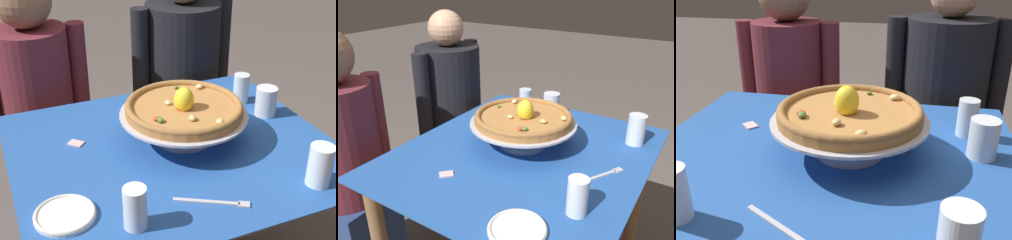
{
  "view_description": "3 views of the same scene",
  "coord_description": "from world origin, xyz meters",
  "views": [
    {
      "loc": [
        -0.54,
        -1.23,
        1.55
      ],
      "look_at": [
        0.02,
        0.09,
        0.77
      ],
      "focal_mm": 49.94,
      "sensor_mm": 36.0,
      "label": 1
    },
    {
      "loc": [
        -1.07,
        -0.6,
        1.39
      ],
      "look_at": [
        0.0,
        0.09,
        0.84
      ],
      "focal_mm": 37.03,
      "sensor_mm": 36.0,
      "label": 2
    },
    {
      "loc": [
        0.22,
        -0.88,
        1.22
      ],
      "look_at": [
        0.04,
        0.03,
        0.82
      ],
      "focal_mm": 39.64,
      "sensor_mm": 36.0,
      "label": 3
    }
  ],
  "objects": [
    {
      "name": "pizza",
      "position": [
        0.05,
        0.04,
        0.84
      ],
      "size": [
        0.4,
        0.4,
        0.1
      ],
      "color": "#AD753D",
      "rests_on": "pizza_stand"
    },
    {
      "name": "dining_table",
      "position": [
        0.0,
        0.0,
        0.61
      ],
      "size": [
        1.07,
        0.92,
        0.72
      ],
      "color": "olive",
      "rests_on": "ground"
    },
    {
      "name": "diner_right",
      "position": [
        0.35,
        0.69,
        0.59
      ],
      "size": [
        0.51,
        0.36,
        1.2
      ],
      "color": "black",
      "rests_on": "ground"
    },
    {
      "name": "diner_left",
      "position": [
        -0.35,
        0.69,
        0.57
      ],
      "size": [
        0.47,
        0.33,
        1.2
      ],
      "color": "navy",
      "rests_on": "ground"
    },
    {
      "name": "water_glass_side_right",
      "position": [
        0.42,
        0.08,
        0.77
      ],
      "size": [
        0.08,
        0.08,
        0.11
      ],
      "color": "white",
      "rests_on": "dining_table"
    },
    {
      "name": "sugar_packet",
      "position": [
        -0.3,
        0.15,
        0.72
      ],
      "size": [
        0.06,
        0.06,
        0.0
      ],
      "primitive_type": "cube",
      "rotation": [
        0.0,
        0.0,
        2.37
      ],
      "color": "beige",
      "rests_on": "dining_table"
    },
    {
      "name": "water_glass_front_left",
      "position": [
        -0.25,
        -0.32,
        0.77
      ],
      "size": [
        0.06,
        0.06,
        0.12
      ],
      "color": "white",
      "rests_on": "dining_table"
    },
    {
      "name": "water_glass_front_right",
      "position": [
        0.31,
        -0.35,
        0.77
      ],
      "size": [
        0.07,
        0.07,
        0.13
      ],
      "color": "white",
      "rests_on": "dining_table"
    },
    {
      "name": "pizza_stand",
      "position": [
        0.05,
        0.04,
        0.79
      ],
      "size": [
        0.44,
        0.44,
        0.1
      ],
      "color": "#B7B7C1",
      "rests_on": "dining_table"
    },
    {
      "name": "water_glass_back_right",
      "position": [
        0.39,
        0.22,
        0.77
      ],
      "size": [
        0.06,
        0.06,
        0.12
      ],
      "color": "silver",
      "rests_on": "dining_table"
    },
    {
      "name": "side_plate",
      "position": [
        -0.41,
        -0.21,
        0.73
      ],
      "size": [
        0.17,
        0.17,
        0.02
      ],
      "color": "white",
      "rests_on": "dining_table"
    },
    {
      "name": "dinner_fork",
      "position": [
        -0.01,
        -0.32,
        0.72
      ],
      "size": [
        0.2,
        0.12,
        0.01
      ],
      "color": "#B7B7C1",
      "rests_on": "dining_table"
    }
  ]
}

